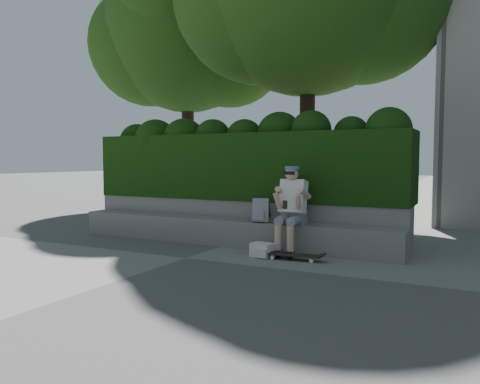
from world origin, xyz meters
The scene contains 9 objects.
ground centered at (0.00, 0.00, 0.00)m, with size 80.00×80.00×0.00m, color slate.
bench_ledge centered at (0.00, 1.25, 0.23)m, with size 6.00×0.45×0.45m, color gray.
planter_wall centered at (0.00, 1.73, 0.38)m, with size 6.00×0.50×0.75m, color gray.
hedge centered at (0.00, 1.95, 1.35)m, with size 6.00×1.00×1.20m, color black.
tree_right centered at (-4.24, 6.48, 5.46)m, with size 5.05×5.05×7.99m.
person centered at (1.28, 1.07, 0.75)m, with size 0.40×0.76×1.38m.
skateboard centered at (1.49, 0.61, 0.07)m, with size 0.86×0.28×0.09m.
backpack_plaid centered at (0.71, 1.15, 0.64)m, with size 0.27×0.14×0.39m, color #A8A7AC.
backpack_ground centered at (0.98, 0.62, 0.11)m, with size 0.32×0.23×0.21m, color silver.
Camera 1 is at (3.90, -5.81, 1.49)m, focal length 35.00 mm.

